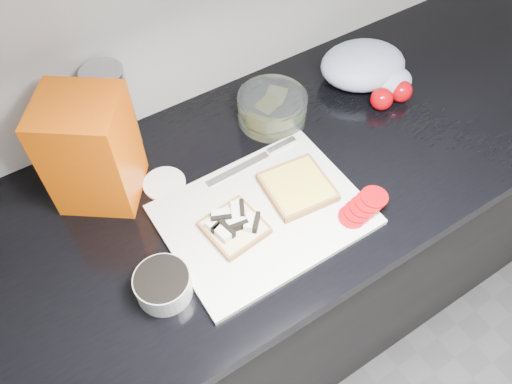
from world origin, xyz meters
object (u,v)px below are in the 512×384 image
at_px(cutting_board, 264,215).
at_px(steel_canister, 113,110).
at_px(bread_bag, 91,151).
at_px(glass_bowl, 272,108).

relative_size(cutting_board, steel_canister, 1.90).
bearing_deg(bread_bag, cutting_board, -8.31).
xyz_separation_m(glass_bowl, bread_bag, (-0.42, 0.01, 0.09)).
distance_m(cutting_board, steel_canister, 0.39).
height_order(cutting_board, steel_canister, steel_canister).
xyz_separation_m(glass_bowl, steel_canister, (-0.33, 0.11, 0.07)).
bearing_deg(cutting_board, steel_canister, 115.24).
bearing_deg(bread_bag, steel_canister, 86.70).
distance_m(cutting_board, glass_bowl, 0.29).
height_order(glass_bowl, bread_bag, bread_bag).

